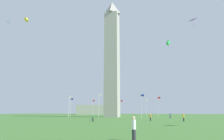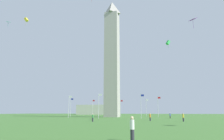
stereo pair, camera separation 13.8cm
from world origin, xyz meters
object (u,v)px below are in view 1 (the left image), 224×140
object	(u,v)px
person_blue_shirt	(170,116)
kite_purple_diamond	(193,20)
obelisk_monument	(112,56)
flagpole_sw	(69,105)
person_green_shirt	(93,118)
kite_cyan_diamond	(9,22)
flagpole_w	(99,105)
flagpole_nw	(141,105)
flagpole_ne	(146,107)
flagpole_s	(71,106)
kite_green_box	(168,43)
person_yellow_shirt	(184,117)
person_orange_shirt	(150,117)
flagpole_se	(92,107)
flagpole_n	(158,106)
distant_building	(95,110)
flagpole_e	(121,107)
kite_yellow_box	(26,20)
person_white_shirt	(134,129)

from	to	relation	value
person_blue_shirt	kite_purple_diamond	distance (m)	30.90
obelisk_monument	flagpole_sw	size ratio (longest dim) A/B	6.49
person_green_shirt	kite_cyan_diamond	xyz separation A→B (m)	(-18.21, -6.28, 20.88)
flagpole_w	flagpole_nw	distance (m)	13.60
flagpole_ne	flagpole_s	bearing A→B (deg)	-157.50
flagpole_s	kite_green_box	bearing A→B (deg)	-31.62
flagpole_s	flagpole_sw	xyz separation A→B (m)	(5.20, -12.56, 0.00)
person_yellow_shirt	person_orange_shirt	xyz separation A→B (m)	(-6.99, 1.68, -0.02)
flagpole_se	flagpole_n	bearing A→B (deg)	-22.50
flagpole_s	flagpole_se	bearing A→B (deg)	67.50
distant_building	person_orange_shirt	bearing A→B (deg)	-64.83
flagpole_e	kite_cyan_diamond	bearing A→B (deg)	-102.80
flagpole_e	kite_yellow_box	xyz separation A→B (m)	(-24.25, -41.63, 28.40)
flagpole_e	kite_cyan_diamond	xyz separation A→B (m)	(-13.72, -60.40, 17.48)
person_green_shirt	distant_building	distance (m)	107.86
flagpole_e	obelisk_monument	bearing A→B (deg)	-90.20
person_white_shirt	kite_cyan_diamond	bearing A→B (deg)	46.42
flagpole_sw	kite_yellow_box	world-z (taller)	kite_yellow_box
distant_building	person_green_shirt	bearing A→B (deg)	-71.86
flagpole_w	kite_green_box	distance (m)	27.58
flagpole_w	obelisk_monument	bearing A→B (deg)	90.20
distant_building	flagpole_e	bearing A→B (deg)	-58.97
flagpole_ne	flagpole_e	distance (m)	13.60
person_yellow_shirt	person_blue_shirt	world-z (taller)	person_blue_shirt
flagpole_s	kite_green_box	xyz separation A→B (m)	(39.16, -24.11, 16.22)
flagpole_n	flagpole_w	size ratio (longest dim) A/B	1.00
flagpole_s	kite_yellow_box	world-z (taller)	kite_yellow_box
person_blue_shirt	kite_cyan_diamond	size ratio (longest dim) A/B	1.32
flagpole_se	kite_cyan_diamond	distance (m)	57.91
flagpole_n	person_orange_shirt	bearing A→B (deg)	-93.16
person_yellow_shirt	person_green_shirt	xyz separation A→B (m)	(-18.61, -4.60, -0.06)
flagpole_n	person_green_shirt	distance (m)	38.85
person_orange_shirt	flagpole_s	bearing A→B (deg)	18.30
flagpole_se	person_yellow_shirt	xyz separation A→B (m)	(35.66, -44.31, -3.34)
kite_cyan_diamond	flagpole_se	bearing A→B (deg)	88.80
flagpole_e	flagpole_se	xyz separation A→B (m)	(-12.56, -5.20, 0.00)
flagpole_s	kite_purple_diamond	world-z (taller)	kite_purple_diamond
flagpole_e	person_blue_shirt	xyz separation A→B (m)	(21.37, -29.24, -3.33)
flagpole_e	person_green_shirt	distance (m)	54.41
flagpole_sw	person_blue_shirt	size ratio (longest dim) A/B	4.31
person_white_shirt	kite_cyan_diamond	xyz separation A→B (m)	(-30.08, 19.46, 20.84)
flagpole_se	flagpole_sw	distance (m)	25.13
flagpole_se	person_yellow_shirt	world-z (taller)	flagpole_se
obelisk_monument	flagpole_se	distance (m)	27.24
flagpole_ne	flagpole_e	bearing A→B (deg)	157.50
obelisk_monument	kite_green_box	world-z (taller)	obelisk_monument
flagpole_se	person_yellow_shirt	size ratio (longest dim) A/B	4.34
flagpole_w	person_white_shirt	world-z (taller)	flagpole_w
flagpole_n	kite_cyan_diamond	distance (m)	55.81
flagpole_s	person_green_shirt	distance (m)	42.76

